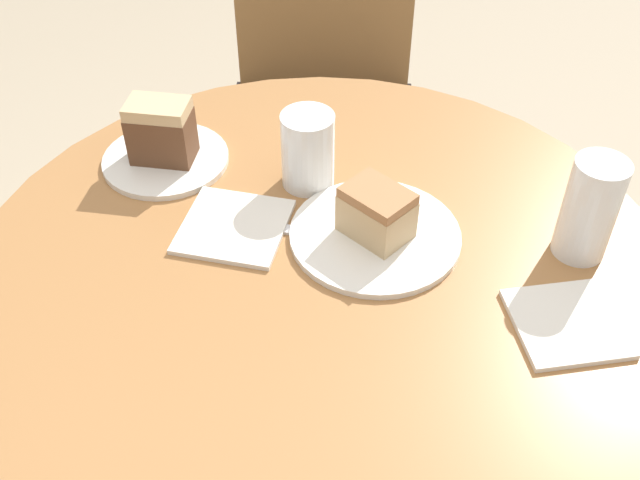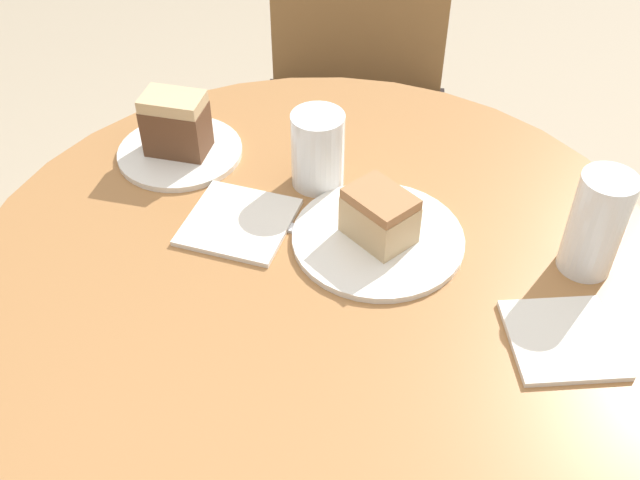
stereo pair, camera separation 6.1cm
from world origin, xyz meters
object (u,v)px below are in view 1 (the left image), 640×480
Objects in this scene: chair at (324,102)px; plate_far at (166,159)px; cake_slice_far at (161,131)px; glass_lemonade at (308,153)px; cake_slice_near at (377,213)px; plate_near at (375,235)px; glass_water at (589,213)px.

chair is 0.80m from plate_far.
glass_lemonade is (0.23, -0.05, -0.00)m from cake_slice_far.
cake_slice_near is at bearing -29.02° from plate_far.
glass_lemonade reaches higher than cake_slice_far.
glass_lemonade is (0.23, -0.05, 0.05)m from plate_far.
chair is 0.93m from plate_near.
glass_water is at bearing -22.17° from glass_lemonade.
glass_lemonade is at bearing 127.00° from plate_near.
cake_slice_far is 0.69× the size of glass_water.
cake_slice_near is 1.10× the size of cake_slice_far.
plate_far is at bearing 167.12° from glass_lemonade.
cake_slice_near is 0.76× the size of glass_water.
plate_far is (-0.33, 0.18, 0.00)m from plate_near.
glass_lemonade is at bearing 127.00° from cake_slice_near.
plate_near is at bearing -53.00° from glass_lemonade.
glass_lemonade is at bearing 157.83° from glass_water.
plate_far is at bearing 161.22° from glass_water.
glass_water is at bearing -18.78° from plate_far.
glass_water is (0.36, -0.89, 0.39)m from chair.
plate_near is at bearing 174.73° from glass_water.
cake_slice_near is at bearing -29.02° from cake_slice_far.
cake_slice_far is at bearing 150.98° from cake_slice_near.
chair reaches higher than cake_slice_near.
chair is at bearing 94.70° from cake_slice_near.
glass_lemonade reaches higher than plate_far.
glass_lemonade is 0.41m from glass_water.
chair is at bearing 111.73° from glass_water.
cake_slice_near is 0.95× the size of glass_lemonade.
glass_water is (0.61, -0.21, 0.07)m from plate_far.
cake_slice_near is at bearing -84.12° from chair.
cake_slice_near is at bearing -53.00° from glass_lemonade.
cake_slice_far is (-0.33, 0.18, 0.05)m from plate_near.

